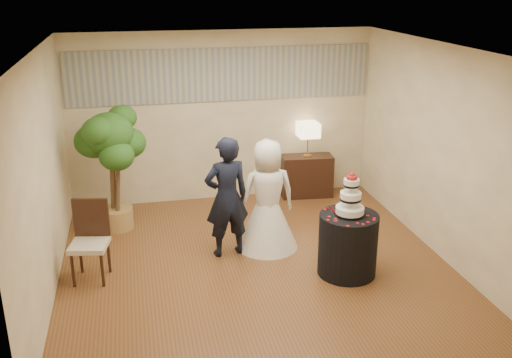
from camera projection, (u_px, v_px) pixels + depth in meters
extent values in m
cube|color=brown|center=(255.00, 264.00, 7.53)|extent=(5.00, 5.00, 0.00)
cube|color=white|center=(255.00, 49.00, 6.59)|extent=(5.00, 5.00, 0.00)
cube|color=beige|center=(223.00, 117.00, 9.36)|extent=(5.00, 0.06, 2.80)
cube|color=beige|center=(319.00, 255.00, 4.76)|extent=(5.00, 0.06, 2.80)
cube|color=beige|center=(43.00, 178.00, 6.55)|extent=(0.06, 5.00, 2.80)
cube|color=beige|center=(439.00, 151.00, 7.57)|extent=(0.06, 5.00, 2.80)
cube|color=gray|center=(222.00, 75.00, 9.10)|extent=(4.90, 0.02, 0.85)
imported|color=black|center=(227.00, 197.00, 7.55)|extent=(0.66, 0.49, 1.66)
imported|color=white|center=(268.00, 195.00, 7.77)|extent=(0.89, 0.89, 1.56)
cylinder|color=black|center=(348.00, 244.00, 7.18)|extent=(0.98, 0.98, 0.81)
cube|color=black|center=(307.00, 176.00, 9.76)|extent=(0.89, 0.45, 0.72)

